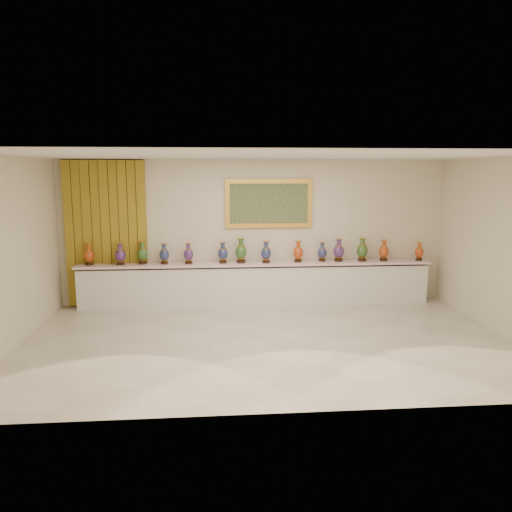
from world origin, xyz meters
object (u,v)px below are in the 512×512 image
at_px(counter, 256,284).
at_px(vase_1, 120,255).
at_px(vase_2, 143,254).
at_px(vase_0, 89,255).

bearing_deg(counter, vase_1, -178.87).
relative_size(vase_1, vase_2, 0.98).
xyz_separation_m(vase_0, vase_1, (0.62, -0.05, 0.00)).
xyz_separation_m(vase_1, vase_2, (0.43, 0.07, 0.01)).
distance_m(vase_1, vase_2, 0.44).
relative_size(counter, vase_2, 15.83).
bearing_deg(vase_2, vase_1, -170.78).
xyz_separation_m(counter, vase_1, (-2.73, -0.05, 0.66)).
xyz_separation_m(counter, vase_2, (-2.30, 0.02, 0.67)).
relative_size(counter, vase_1, 16.23).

